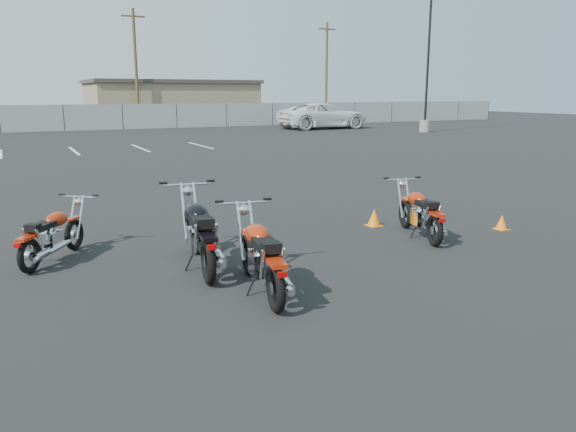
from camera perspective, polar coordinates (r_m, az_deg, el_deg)
name	(u,v)px	position (r m, az deg, el deg)	size (l,w,h in m)	color
ground	(294,266)	(8.58, 0.60, -5.15)	(120.00, 120.00, 0.00)	black
motorcycle_front_red	(53,235)	(9.49, -22.80, -1.81)	(1.37, 1.71, 0.91)	black
motorcycle_second_black	(200,234)	(8.49, -8.96, -1.77)	(0.91, 2.36, 1.16)	black
motorcycle_third_red	(262,257)	(7.38, -2.71, -4.14)	(0.87, 2.17, 1.07)	black
motorcycle_rear_red	(420,213)	(10.50, 13.29, 0.29)	(0.99, 1.97, 0.97)	black
training_cone_near	(374,217)	(11.26, 8.75, -0.15)	(0.28, 0.28, 0.34)	orange
training_cone_far	(502,222)	(11.60, 20.89, -0.58)	(0.24, 0.24, 0.29)	orange
light_pole_east	(427,87)	(39.55, 13.91, 12.56)	(0.80, 0.70, 11.08)	gray
chainlink_fence	(64,118)	(42.47, -21.83, 9.24)	(80.06, 0.06, 1.80)	gray
tan_building_east	(171,101)	(53.09, -11.84, 11.35)	(14.40, 9.40, 3.70)	#8B765A
utility_pole_c	(136,66)	(47.33, -15.20, 14.52)	(1.80, 0.24, 9.00)	#483721
utility_pole_d	(326,70)	(54.85, 3.92, 14.56)	(1.80, 0.24, 9.00)	#483721
parking_line_stripes	(38,152)	(27.42, -24.02, 5.92)	(15.12, 4.00, 0.01)	silver
white_van	(323,108)	(42.14, 3.62, 10.86)	(7.79, 3.11, 2.96)	white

